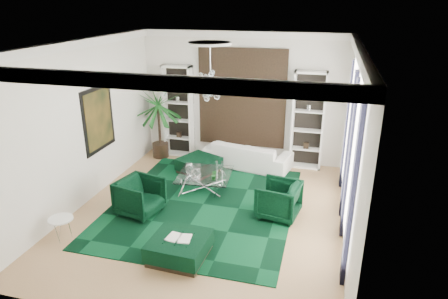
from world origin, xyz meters
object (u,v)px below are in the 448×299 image
(ottoman_side, at_px, (199,165))
(side_table, at_px, (62,229))
(armchair_left, at_px, (140,196))
(coffee_table, at_px, (205,182))
(palm, at_px, (159,115))
(armchair_right, at_px, (279,200))
(sofa, at_px, (248,155))
(ottoman_front, at_px, (180,248))

(ottoman_side, distance_m, side_table, 4.24)
(armchair_left, bearing_deg, coffee_table, -22.87)
(side_table, relative_size, palm, 0.18)
(armchair_right, bearing_deg, sofa, -145.24)
(coffee_table, bearing_deg, armchair_left, -125.72)
(armchair_right, relative_size, side_table, 1.85)
(palm, bearing_deg, ottoman_front, -62.82)
(ottoman_front, height_order, palm, palm)
(armchair_left, height_order, ottoman_front, armchair_left)
(armchair_left, xyz_separation_m, palm, (-0.96, 3.37, 0.93))
(armchair_left, distance_m, ottoman_side, 2.59)
(armchair_right, distance_m, side_table, 4.62)
(side_table, bearing_deg, coffee_table, 53.64)
(coffee_table, distance_m, ottoman_side, 1.13)
(sofa, height_order, coffee_table, sofa)
(sofa, height_order, armchair_right, armchair_right)
(sofa, distance_m, armchair_right, 2.92)
(sofa, height_order, palm, palm)
(armchair_left, xyz_separation_m, armchair_right, (3.07, 0.67, -0.00))
(ottoman_side, relative_size, ottoman_front, 0.94)
(armchair_right, height_order, palm, palm)
(coffee_table, bearing_deg, palm, 137.33)
(ottoman_front, height_order, side_table, side_table)
(coffee_table, height_order, palm, palm)
(sofa, bearing_deg, coffee_table, 78.92)
(armchair_left, relative_size, side_table, 1.87)
(ottoman_side, relative_size, palm, 0.36)
(coffee_table, height_order, ottoman_front, coffee_table)
(ottoman_side, relative_size, side_table, 2.00)
(side_table, bearing_deg, ottoman_front, 0.88)
(sofa, bearing_deg, ottoman_front, 96.87)
(armchair_left, xyz_separation_m, side_table, (-1.06, -1.40, -0.18))
(ottoman_front, xyz_separation_m, palm, (-2.43, 4.73, 1.14))
(armchair_left, bearing_deg, side_table, 155.82)
(armchair_left, relative_size, palm, 0.34)
(sofa, bearing_deg, armchair_right, 126.51)
(armchair_right, height_order, side_table, armchair_right)
(ottoman_side, xyz_separation_m, palm, (-1.54, 0.86, 1.13))
(ottoman_front, distance_m, palm, 5.43)
(armchair_right, bearing_deg, ottoman_front, -28.90)
(sofa, distance_m, coffee_table, 1.96)
(ottoman_side, bearing_deg, ottoman_front, -77.09)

